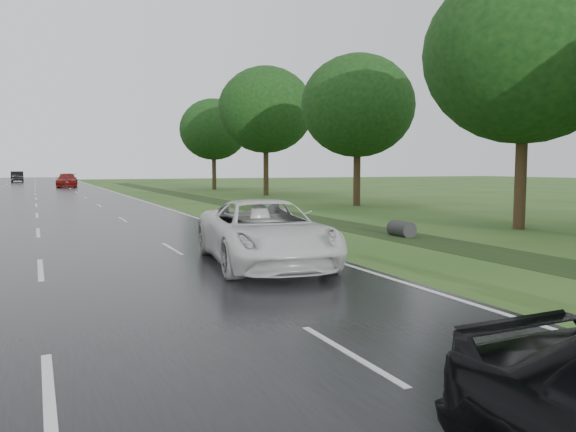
{
  "coord_description": "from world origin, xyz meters",
  "views": [
    {
      "loc": [
        -0.06,
        -5.99,
        2.4
      ],
      "look_at": [
        5.11,
        5.44,
        1.3
      ],
      "focal_mm": 35.0,
      "sensor_mm": 36.0,
      "label": 1
    }
  ],
  "objects": [
    {
      "name": "ground",
      "position": [
        0.0,
        0.0,
        0.0
      ],
      "size": [
        220.0,
        220.0,
        0.0
      ],
      "primitive_type": "plane",
      "color": "#284F1C",
      "rests_on": "ground"
    },
    {
      "name": "road",
      "position": [
        0.0,
        45.0,
        0.02
      ],
      "size": [
        14.0,
        180.0,
        0.04
      ],
      "primitive_type": "cube",
      "color": "black",
      "rests_on": "ground"
    },
    {
      "name": "edge_stripe_east",
      "position": [
        6.75,
        45.0,
        0.04
      ],
      "size": [
        0.12,
        180.0,
        0.01
      ],
      "primitive_type": "cube",
      "color": "silver",
      "rests_on": "road"
    },
    {
      "name": "center_line",
      "position": [
        0.0,
        45.0,
        0.04
      ],
      "size": [
        0.12,
        180.0,
        0.01
      ],
      "primitive_type": "cube",
      "color": "silver",
      "rests_on": "road"
    },
    {
      "name": "drainage_ditch",
      "position": [
        11.5,
        18.71,
        0.04
      ],
      "size": [
        2.2,
        120.0,
        0.56
      ],
      "color": "black",
      "rests_on": "ground"
    },
    {
      "name": "tree_east_b",
      "position": [
        17.0,
        10.0,
        6.68
      ],
      "size": [
        7.6,
        7.6,
        10.11
      ],
      "color": "#372B16",
      "rests_on": "ground"
    },
    {
      "name": "tree_east_c",
      "position": [
        18.2,
        24.0,
        6.14
      ],
      "size": [
        7.0,
        7.0,
        9.29
      ],
      "color": "#372B16",
      "rests_on": "ground"
    },
    {
      "name": "tree_east_d",
      "position": [
        17.8,
        38.0,
        7.15
      ],
      "size": [
        8.0,
        8.0,
        10.76
      ],
      "color": "#372B16",
      "rests_on": "ground"
    },
    {
      "name": "tree_east_f",
      "position": [
        17.5,
        52.0,
        6.37
      ],
      "size": [
        7.2,
        7.2,
        9.62
      ],
      "color": "#372B16",
      "rests_on": "ground"
    },
    {
      "name": "white_pickup",
      "position": [
        4.98,
        6.52,
        0.82
      ],
      "size": [
        3.3,
        5.91,
        1.56
      ],
      "primitive_type": "imported",
      "rotation": [
        0.0,
        0.0,
        -0.13
      ],
      "color": "silver",
      "rests_on": "road"
    },
    {
      "name": "far_car_red",
      "position": [
        3.46,
        65.1,
        0.84
      ],
      "size": [
        2.81,
        5.72,
        1.6
      ],
      "primitive_type": "imported",
      "rotation": [
        0.0,
        0.0,
        -0.11
      ],
      "color": "maroon",
      "rests_on": "road"
    },
    {
      "name": "far_car_dark",
      "position": [
        -2.47,
        92.06,
        0.88
      ],
      "size": [
        1.83,
        5.12,
        1.68
      ],
      "primitive_type": "imported",
      "rotation": [
        0.0,
        0.0,
        3.15
      ],
      "color": "black",
      "rests_on": "road"
    }
  ]
}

